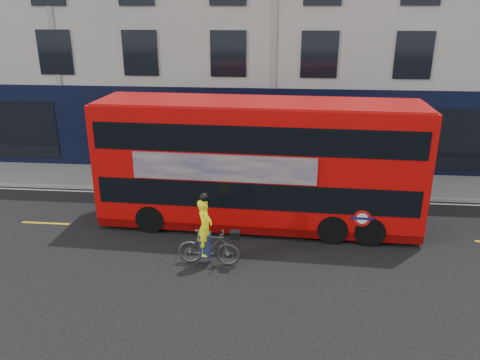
# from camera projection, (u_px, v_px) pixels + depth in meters

# --- Properties ---
(ground) EXTENTS (120.00, 120.00, 0.00)m
(ground) POSITION_uv_depth(u_px,v_px,m) (263.00, 253.00, 14.96)
(ground) COLOR black
(ground) RESTS_ON ground
(pavement) EXTENTS (60.00, 3.00, 0.12)m
(pavement) POSITION_uv_depth(u_px,v_px,m) (270.00, 182.00, 21.02)
(pavement) COLOR slate
(pavement) RESTS_ON ground
(kerb) EXTENTS (60.00, 0.12, 0.13)m
(kerb) POSITION_uv_depth(u_px,v_px,m) (268.00, 194.00, 19.62)
(kerb) COLOR gray
(kerb) RESTS_ON ground
(building_terrace) EXTENTS (50.00, 10.07, 15.00)m
(building_terrace) POSITION_uv_depth(u_px,v_px,m) (277.00, 6.00, 24.50)
(building_terrace) COLOR #ACAAA2
(building_terrace) RESTS_ON ground
(road_edge_line) EXTENTS (58.00, 0.10, 0.01)m
(road_edge_line) POSITION_uv_depth(u_px,v_px,m) (268.00, 198.00, 19.36)
(road_edge_line) COLOR silver
(road_edge_line) RESTS_ON ground
(lane_dashes) EXTENTS (58.00, 0.12, 0.01)m
(lane_dashes) POSITION_uv_depth(u_px,v_px,m) (265.00, 232.00, 16.37)
(lane_dashes) COLOR gold
(lane_dashes) RESTS_ON ground
(bus) EXTENTS (11.22, 2.95, 4.49)m
(bus) POSITION_uv_depth(u_px,v_px,m) (259.00, 164.00, 16.25)
(bus) COLOR #C30807
(bus) RESTS_ON ground
(cyclist) EXTENTS (1.93, 0.66, 2.34)m
(cyclist) POSITION_uv_depth(u_px,v_px,m) (208.00, 241.00, 14.07)
(cyclist) COLOR #3F4244
(cyclist) RESTS_ON ground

